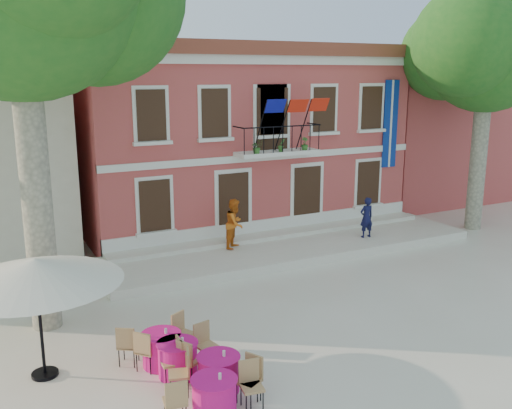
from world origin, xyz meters
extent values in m
plane|color=beige|center=(0.00, 0.00, 0.00)|extent=(90.00, 90.00, 0.00)
cube|color=#BA4345|center=(2.00, 10.00, 3.50)|extent=(13.00, 8.00, 7.00)
cube|color=brown|center=(2.00, 10.00, 7.25)|extent=(13.50, 8.50, 0.50)
cube|color=silver|center=(2.00, 6.05, 6.85)|extent=(13.30, 0.35, 0.35)
cube|color=silver|center=(2.00, 5.55, 3.50)|extent=(3.20, 0.90, 0.15)
cube|color=black|center=(2.00, 5.15, 4.50)|extent=(3.20, 0.04, 0.04)
cube|color=navy|center=(7.60, 5.94, 4.30)|extent=(0.70, 0.05, 3.60)
cube|color=#0C1086|center=(1.10, 4.80, 5.25)|extent=(0.76, 0.27, 0.47)
cube|color=red|center=(2.00, 4.80, 5.25)|extent=(0.76, 0.29, 0.47)
cube|color=red|center=(2.90, 4.80, 5.25)|extent=(0.76, 0.27, 0.47)
imported|color=#26591E|center=(1.00, 5.25, 3.82)|extent=(0.43, 0.37, 0.48)
imported|color=#26591E|center=(2.00, 5.25, 3.82)|extent=(0.26, 0.21, 0.48)
imported|color=#26591E|center=(3.00, 5.25, 3.82)|extent=(0.27, 0.27, 0.48)
cube|color=#BA4345|center=(14.00, 11.00, 3.00)|extent=(9.00, 9.00, 6.00)
cube|color=brown|center=(14.00, 11.00, 6.20)|extent=(9.40, 9.40, 0.40)
cube|color=silver|center=(2.00, 4.40, 0.15)|extent=(14.00, 3.40, 0.30)
cylinder|color=#A59E84|center=(-6.81, 1.89, 3.69)|extent=(0.73, 0.73, 7.37)
cylinder|color=#A59E84|center=(10.43, 3.74, 3.12)|extent=(0.66, 0.66, 6.24)
sphere|color=#1E581B|center=(10.43, 3.74, 7.31)|extent=(4.99, 4.99, 4.99)
cylinder|color=black|center=(-7.21, -0.70, 0.04)|extent=(0.56, 0.56, 0.08)
cylinder|color=black|center=(-7.21, -0.70, 1.18)|extent=(0.07, 0.07, 2.35)
cone|color=silver|center=(-7.21, -0.70, 2.40)|extent=(3.57, 3.57, 0.52)
imported|color=#101237|center=(4.94, 3.89, 1.07)|extent=(0.57, 0.39, 1.54)
imported|color=orange|center=(-0.03, 4.95, 1.19)|extent=(1.09, 1.08, 1.77)
cylinder|color=#D01373|center=(-4.10, -2.95, 0.38)|extent=(0.84, 0.84, 0.75)
cylinder|color=#D01373|center=(-4.10, -2.95, 0.76)|extent=(0.90, 0.90, 0.02)
cube|color=tan|center=(-4.45, -2.29, 0.47)|extent=(0.57, 0.57, 0.95)
cube|color=tan|center=(-3.74, -3.61, 0.47)|extent=(0.57, 0.57, 0.95)
cylinder|color=#D01373|center=(-4.52, -3.73, 0.38)|extent=(0.84, 0.84, 0.75)
cylinder|color=#D01373|center=(-4.52, -3.73, 0.76)|extent=(0.90, 0.90, 0.02)
cube|color=tan|center=(-5.27, -3.62, 0.47)|extent=(0.48, 0.48, 0.95)
cube|color=tan|center=(-3.78, -3.84, 0.47)|extent=(0.48, 0.48, 0.95)
cylinder|color=#D01373|center=(-4.64, -2.01, 0.38)|extent=(0.84, 0.84, 0.75)
cylinder|color=#D01373|center=(-4.64, -2.01, 0.76)|extent=(0.90, 0.90, 0.02)
cube|color=tan|center=(-3.91, -1.85, 0.47)|extent=(0.50, 0.50, 0.95)
cube|color=tan|center=(-5.15, -1.45, 0.47)|extent=(0.59, 0.59, 0.95)
cube|color=tan|center=(-4.87, -2.72, 0.47)|extent=(0.53, 0.53, 0.95)
cylinder|color=#D01373|center=(-4.82, -1.42, 0.38)|extent=(0.84, 0.84, 0.75)
cylinder|color=#D01373|center=(-4.82, -1.42, 0.76)|extent=(0.90, 0.90, 0.02)
cube|color=tan|center=(-4.15, -1.07, 0.47)|extent=(0.57, 0.57, 0.95)
cube|color=tan|center=(-5.45, -1.02, 0.47)|extent=(0.58, 0.58, 0.95)
cube|color=tan|center=(-4.85, -2.17, 0.47)|extent=(0.44, 0.44, 0.95)
camera|label=1|loc=(-8.24, -12.71, 6.39)|focal=40.00mm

